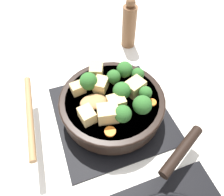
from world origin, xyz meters
TOP-DOWN VIEW (x-y plane):
  - ground_plane at (0.00, 0.00)m, footprint 2.40×2.40m
  - front_burner_grate at (0.00, 0.00)m, footprint 0.31×0.31m
  - skillet_pan at (-0.00, 0.00)m, footprint 0.31×0.37m
  - wooden_spoon at (0.14, -0.01)m, footprint 0.21×0.25m
  - tofu_cube_center_large at (0.08, 0.04)m, footprint 0.04×0.05m
  - tofu_cube_near_handle at (0.02, -0.04)m, footprint 0.05×0.05m
  - tofu_cube_east_chunk at (-0.00, 0.03)m, footprint 0.04×0.04m
  - tofu_cube_west_chunk at (0.08, -0.05)m, footprint 0.04×0.03m
  - tofu_cube_back_piece at (-0.06, 0.00)m, footprint 0.06×0.05m
  - tofu_cube_front_piece at (0.03, 0.05)m, footprint 0.06×0.05m
  - tofu_cube_mid_small at (0.01, -0.09)m, footprint 0.05×0.05m
  - broccoli_floret_near_spoon at (-0.02, 0.01)m, footprint 0.05×0.05m
  - broccoli_floret_center_top at (0.05, -0.05)m, footprint 0.05×0.05m
  - broccoli_floret_east_rim at (-0.06, -0.06)m, footprint 0.04×0.04m
  - broccoli_floret_west_rim at (-0.00, 0.07)m, footprint 0.04×0.04m
  - broccoli_floret_north_edge at (-0.08, 0.03)m, footprint 0.03×0.03m
  - broccoli_floret_south_cluster at (-0.09, -0.03)m, footprint 0.03×0.03m
  - broccoli_floret_mid_floret at (-0.02, -0.05)m, footprint 0.04×0.04m
  - broccoli_floret_small_inner at (-0.05, 0.07)m, footprint 0.05×0.05m
  - carrot_slice_orange_thin at (-0.09, 0.05)m, footprint 0.02×0.02m
  - carrot_slice_near_center at (0.04, 0.09)m, footprint 0.03×0.03m
  - pepper_mill at (-0.16, -0.28)m, footprint 0.05×0.05m

SIDE VIEW (x-z plane):
  - ground_plane at x=0.00m, z-range 0.00..0.00m
  - front_burner_grate at x=0.00m, z-range 0.00..0.03m
  - skillet_pan at x=0.00m, z-range 0.03..0.08m
  - carrot_slice_orange_thin at x=-0.09m, z-range 0.08..0.08m
  - carrot_slice_near_center at x=0.04m, z-range 0.08..0.08m
  - pepper_mill at x=-0.16m, z-range -0.01..0.17m
  - wooden_spoon at x=0.14m, z-range 0.08..0.09m
  - tofu_cube_west_chunk at x=0.08m, z-range 0.08..0.11m
  - tofu_cube_near_handle at x=0.02m, z-range 0.08..0.11m
  - tofu_cube_center_large at x=0.08m, z-range 0.08..0.11m
  - tofu_cube_east_chunk at x=0.00m, z-range 0.08..0.11m
  - tofu_cube_mid_small at x=0.01m, z-range 0.08..0.11m
  - tofu_cube_back_piece at x=-0.06m, z-range 0.08..0.11m
  - tofu_cube_front_piece at x=0.03m, z-range 0.08..0.12m
  - broccoli_floret_north_edge at x=-0.08m, z-range 0.08..0.12m
  - broccoli_floret_south_cluster at x=-0.09m, z-range 0.08..0.12m
  - broccoli_floret_mid_floret at x=-0.02m, z-range 0.08..0.13m
  - broccoli_floret_west_rim at x=0.00m, z-range 0.08..0.13m
  - broccoli_floret_east_rim at x=-0.06m, z-range 0.08..0.13m
  - broccoli_floret_near_spoon at x=-0.02m, z-range 0.08..0.13m
  - broccoli_floret_small_inner at x=-0.05m, z-range 0.08..0.13m
  - broccoli_floret_center_top at x=0.05m, z-range 0.08..0.13m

